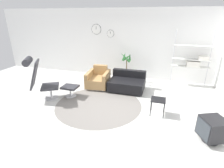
{
  "coord_description": "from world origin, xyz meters",
  "views": [
    {
      "loc": [
        1.55,
        -4.4,
        2.52
      ],
      "look_at": [
        0.1,
        0.36,
        0.55
      ],
      "focal_mm": 28.0,
      "sensor_mm": 36.0,
      "label": 1
    }
  ],
  "objects_px": {
    "crt_television": "(212,129)",
    "side_table": "(158,101)",
    "lounge_chair": "(38,75)",
    "shelf_unit": "(194,60)",
    "armchair_red": "(98,80)",
    "potted_plant": "(126,68)",
    "couch_low": "(127,83)",
    "ottoman": "(70,89)"
  },
  "relations": [
    {
      "from": "lounge_chair",
      "to": "potted_plant",
      "type": "height_order",
      "value": "lounge_chair"
    },
    {
      "from": "couch_low",
      "to": "crt_television",
      "type": "bearing_deg",
      "value": 136.22
    },
    {
      "from": "side_table",
      "to": "shelf_unit",
      "type": "bearing_deg",
      "value": 66.62
    },
    {
      "from": "potted_plant",
      "to": "crt_television",
      "type": "bearing_deg",
      "value": -50.25
    },
    {
      "from": "couch_low",
      "to": "shelf_unit",
      "type": "height_order",
      "value": "shelf_unit"
    },
    {
      "from": "side_table",
      "to": "potted_plant",
      "type": "distance_m",
      "value": 2.63
    },
    {
      "from": "couch_low",
      "to": "shelf_unit",
      "type": "distance_m",
      "value": 2.59
    },
    {
      "from": "crt_television",
      "to": "side_table",
      "type": "bearing_deg",
      "value": 30.86
    },
    {
      "from": "ottoman",
      "to": "potted_plant",
      "type": "height_order",
      "value": "potted_plant"
    },
    {
      "from": "side_table",
      "to": "shelf_unit",
      "type": "distance_m",
      "value": 2.8
    },
    {
      "from": "lounge_chair",
      "to": "armchair_red",
      "type": "height_order",
      "value": "lounge_chair"
    },
    {
      "from": "crt_television",
      "to": "potted_plant",
      "type": "relative_size",
      "value": 0.51
    },
    {
      "from": "ottoman",
      "to": "couch_low",
      "type": "relative_size",
      "value": 0.42
    },
    {
      "from": "lounge_chair",
      "to": "side_table",
      "type": "height_order",
      "value": "lounge_chair"
    },
    {
      "from": "side_table",
      "to": "lounge_chair",
      "type": "bearing_deg",
      "value": -177.88
    },
    {
      "from": "lounge_chair",
      "to": "potted_plant",
      "type": "xyz_separation_m",
      "value": [
        2.24,
        2.38,
        -0.25
      ]
    },
    {
      "from": "couch_low",
      "to": "potted_plant",
      "type": "relative_size",
      "value": 0.99
    },
    {
      "from": "armchair_red",
      "to": "potted_plant",
      "type": "height_order",
      "value": "potted_plant"
    },
    {
      "from": "armchair_red",
      "to": "side_table",
      "type": "xyz_separation_m",
      "value": [
        2.24,
        -1.4,
        0.11
      ]
    },
    {
      "from": "potted_plant",
      "to": "shelf_unit",
      "type": "distance_m",
      "value": 2.5
    },
    {
      "from": "crt_television",
      "to": "potted_plant",
      "type": "distance_m",
      "value": 3.95
    },
    {
      "from": "potted_plant",
      "to": "lounge_chair",
      "type": "bearing_deg",
      "value": -133.37
    },
    {
      "from": "ottoman",
      "to": "potted_plant",
      "type": "xyz_separation_m",
      "value": [
        1.45,
        1.91,
        0.28
      ]
    },
    {
      "from": "armchair_red",
      "to": "potted_plant",
      "type": "distance_m",
      "value": 1.25
    },
    {
      "from": "ottoman",
      "to": "armchair_red",
      "type": "xyz_separation_m",
      "value": [
        0.58,
        1.07,
        0.0
      ]
    },
    {
      "from": "ottoman",
      "to": "couch_low",
      "type": "height_order",
      "value": "couch_low"
    },
    {
      "from": "crt_television",
      "to": "shelf_unit",
      "type": "xyz_separation_m",
      "value": [
        -0.07,
        3.29,
        0.72
      ]
    },
    {
      "from": "armchair_red",
      "to": "potted_plant",
      "type": "relative_size",
      "value": 0.81
    },
    {
      "from": "lounge_chair",
      "to": "crt_television",
      "type": "xyz_separation_m",
      "value": [
        4.76,
        -0.65,
        -0.52
      ]
    },
    {
      "from": "side_table",
      "to": "crt_television",
      "type": "height_order",
      "value": "crt_television"
    },
    {
      "from": "crt_television",
      "to": "shelf_unit",
      "type": "bearing_deg",
      "value": -23.6
    },
    {
      "from": "ottoman",
      "to": "shelf_unit",
      "type": "relative_size",
      "value": 0.25
    },
    {
      "from": "couch_low",
      "to": "crt_television",
      "type": "distance_m",
      "value": 3.18
    },
    {
      "from": "lounge_chair",
      "to": "side_table",
      "type": "bearing_deg",
      "value": 61.89
    },
    {
      "from": "shelf_unit",
      "to": "lounge_chair",
      "type": "bearing_deg",
      "value": -150.65
    },
    {
      "from": "lounge_chair",
      "to": "side_table",
      "type": "relative_size",
      "value": 3.05
    },
    {
      "from": "ottoman",
      "to": "armchair_red",
      "type": "distance_m",
      "value": 1.22
    },
    {
      "from": "couch_low",
      "to": "potted_plant",
      "type": "bearing_deg",
      "value": -74.98
    },
    {
      "from": "side_table",
      "to": "armchair_red",
      "type": "bearing_deg",
      "value": 148.03
    },
    {
      "from": "armchair_red",
      "to": "side_table",
      "type": "relative_size",
      "value": 2.21
    },
    {
      "from": "lounge_chair",
      "to": "couch_low",
      "type": "distance_m",
      "value": 2.97
    },
    {
      "from": "ottoman",
      "to": "side_table",
      "type": "bearing_deg",
      "value": -6.62
    }
  ]
}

